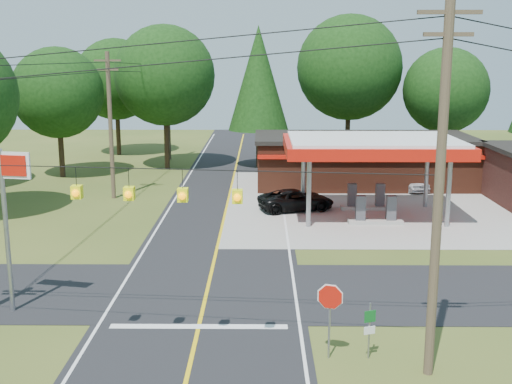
{
  "coord_description": "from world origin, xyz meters",
  "views": [
    {
      "loc": [
        2.29,
        -25.45,
        9.72
      ],
      "look_at": [
        2.0,
        7.0,
        2.8
      ],
      "focal_mm": 45.0,
      "sensor_mm": 36.0,
      "label": 1
    }
  ],
  "objects_px": {
    "suv_car": "(296,200)",
    "big_stop_sign": "(3,194)",
    "octagonal_stop_sign": "(330,303)",
    "sedan_car": "(411,181)",
    "gas_canopy": "(373,148)"
  },
  "relations": [
    {
      "from": "sedan_car",
      "to": "big_stop_sign",
      "type": "relative_size",
      "value": 0.63
    },
    {
      "from": "suv_car",
      "to": "octagonal_stop_sign",
      "type": "distance_m",
      "value": 20.55
    },
    {
      "from": "octagonal_stop_sign",
      "to": "big_stop_sign",
      "type": "bearing_deg",
      "value": 161.99
    },
    {
      "from": "suv_car",
      "to": "big_stop_sign",
      "type": "relative_size",
      "value": 0.76
    },
    {
      "from": "gas_canopy",
      "to": "suv_car",
      "type": "distance_m",
      "value": 5.95
    },
    {
      "from": "octagonal_stop_sign",
      "to": "gas_canopy",
      "type": "bearing_deg",
      "value": 76.69
    },
    {
      "from": "suv_car",
      "to": "sedan_car",
      "type": "relative_size",
      "value": 1.21
    },
    {
      "from": "sedan_car",
      "to": "big_stop_sign",
      "type": "height_order",
      "value": "big_stop_sign"
    },
    {
      "from": "suv_car",
      "to": "big_stop_sign",
      "type": "bearing_deg",
      "value": 128.66
    },
    {
      "from": "gas_canopy",
      "to": "sedan_car",
      "type": "height_order",
      "value": "gas_canopy"
    },
    {
      "from": "suv_car",
      "to": "big_stop_sign",
      "type": "distance_m",
      "value": 20.84
    },
    {
      "from": "big_stop_sign",
      "to": "octagonal_stop_sign",
      "type": "xyz_separation_m",
      "value": [
        11.86,
        -3.86,
        -2.74
      ]
    },
    {
      "from": "gas_canopy",
      "to": "suv_car",
      "type": "relative_size",
      "value": 2.19
    },
    {
      "from": "sedan_car",
      "to": "octagonal_stop_sign",
      "type": "height_order",
      "value": "octagonal_stop_sign"
    },
    {
      "from": "gas_canopy",
      "to": "sedan_car",
      "type": "xyz_separation_m",
      "value": [
        4.3,
        8.0,
        -3.59
      ]
    }
  ]
}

